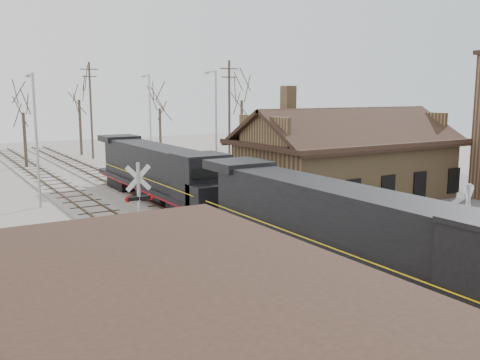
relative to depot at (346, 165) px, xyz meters
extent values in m
plane|color=#9B968C|center=(-11.99, -12.00, -2.41)|extent=(140.00, 140.00, 0.00)
cube|color=slate|center=(-11.99, -12.00, -2.39)|extent=(60.00, 9.00, 0.03)
cube|color=#9B968C|center=(-11.99, 3.00, -2.35)|extent=(3.40, 90.00, 0.12)
cube|color=#473323|center=(-12.71, 3.00, -2.24)|extent=(0.08, 90.00, 0.14)
cube|color=#473323|center=(-11.27, 3.00, -2.24)|extent=(0.08, 90.00, 0.14)
cube|color=#9B968C|center=(-16.49, 3.00, -2.35)|extent=(3.40, 90.00, 0.12)
cube|color=#473323|center=(-17.21, 3.00, -2.24)|extent=(0.08, 90.00, 0.14)
cube|color=#473323|center=(-15.77, 3.00, -2.24)|extent=(0.08, 90.00, 0.14)
cube|color=olive|center=(0.01, 0.00, -0.41)|extent=(14.00, 8.00, 4.00)
cube|color=black|center=(0.01, 0.00, 1.69)|extent=(15.20, 9.20, 0.30)
cube|color=black|center=(0.01, -2.30, 2.69)|extent=(15.00, 4.71, 2.66)
cube|color=black|center=(0.01, 2.30, 2.69)|extent=(15.00, 4.71, 2.66)
cube|color=olive|center=(-3.99, 1.50, 4.39)|extent=(0.80, 0.80, 2.20)
cube|color=black|center=(-11.99, -18.86, -1.91)|extent=(2.26, 3.61, 0.90)
cube|color=black|center=(-11.99, -7.12, -1.91)|extent=(2.26, 3.61, 0.90)
cube|color=black|center=(-11.99, -12.99, -1.19)|extent=(2.71, 18.06, 0.32)
cube|color=maroon|center=(-11.99, -12.99, -1.39)|extent=(2.73, 18.06, 0.11)
cube|color=black|center=(-11.99, -11.86, 0.21)|extent=(2.35, 13.10, 2.53)
cube|color=black|center=(-11.99, -0.29, -1.91)|extent=(2.26, 3.61, 0.90)
cube|color=black|center=(-11.99, 11.45, -1.91)|extent=(2.26, 3.61, 0.90)
cube|color=black|center=(-11.99, 5.58, -1.19)|extent=(2.71, 18.06, 0.32)
cube|color=maroon|center=(-11.99, 5.58, -1.39)|extent=(2.73, 18.06, 0.11)
cube|color=black|center=(-11.99, 6.71, 0.21)|extent=(2.35, 13.10, 2.53)
cube|color=black|center=(-11.99, -1.11, 0.21)|extent=(2.71, 2.53, 2.53)
cube|color=black|center=(-11.99, -2.64, -0.56)|extent=(2.71, 1.63, 1.26)
cube|color=black|center=(-11.99, -3.56, -1.91)|extent=(2.53, 0.25, 0.90)
cylinder|color=#A5A8AD|center=(-9.40, -16.61, -0.25)|extent=(0.15, 0.15, 4.31)
cube|color=silver|center=(-9.40, -16.61, 1.26)|extent=(1.07, 0.42, 1.13)
cube|color=silver|center=(-9.40, -16.61, 1.26)|extent=(1.07, 0.42, 1.13)
cube|color=black|center=(-9.40, -16.61, 0.40)|extent=(0.96, 0.47, 0.16)
cylinder|color=#B20C0C|center=(-9.85, -16.78, 0.40)|extent=(0.27, 0.16, 0.26)
cylinder|color=#B20C0C|center=(-8.94, -16.45, 0.40)|extent=(0.27, 0.16, 0.26)
cube|color=#A5A8AD|center=(-9.40, -16.61, -1.44)|extent=(0.43, 0.32, 0.54)
cylinder|color=#A5A8AD|center=(-17.69, -6.37, -0.17)|extent=(0.16, 0.16, 4.47)
cube|color=silver|center=(-17.69, -6.37, 1.39)|extent=(1.17, 0.05, 1.17)
cube|color=silver|center=(-17.69, -6.37, 1.39)|extent=(1.17, 0.05, 1.17)
cube|color=black|center=(-17.69, -6.37, 0.50)|extent=(1.01, 0.16, 0.17)
cylinder|color=#B20C0C|center=(-17.18, -6.36, 0.50)|extent=(0.27, 0.08, 0.27)
cylinder|color=#B20C0C|center=(-18.19, -6.37, 0.50)|extent=(0.27, 0.08, 0.27)
cube|color=#A5A8AD|center=(-17.69, -6.37, -1.40)|extent=(0.45, 0.34, 0.56)
cylinder|color=#A5A8AD|center=(-19.20, 8.01, 1.94)|extent=(0.18, 0.18, 8.70)
cylinder|color=#A5A8AD|center=(-19.20, 8.91, 6.19)|extent=(0.12, 1.80, 0.12)
cube|color=#A5A8AD|center=(-19.20, 9.71, 6.09)|extent=(0.25, 0.50, 0.12)
cylinder|color=#A5A8AD|center=(-3.56, 12.56, 2.25)|extent=(0.18, 0.18, 9.32)
cylinder|color=#A5A8AD|center=(-3.56, 13.46, 6.81)|extent=(0.12, 1.80, 0.12)
cube|color=#A5A8AD|center=(-3.56, 14.26, 6.71)|extent=(0.25, 0.50, 0.12)
cylinder|color=#A5A8AD|center=(-4.76, 24.80, 2.24)|extent=(0.18, 0.18, 9.29)
cylinder|color=#A5A8AD|center=(-4.76, 25.70, 6.78)|extent=(0.12, 1.80, 0.12)
cube|color=#A5A8AD|center=(-4.76, 26.50, 6.68)|extent=(0.25, 0.50, 0.12)
cylinder|color=#382D23|center=(-8.83, 32.34, 3.00)|extent=(0.24, 0.24, 10.81)
cube|color=#382D23|center=(-8.83, 32.34, 7.60)|extent=(2.00, 0.10, 0.10)
cube|color=#382D23|center=(-8.83, 32.34, 6.80)|extent=(1.60, 0.10, 0.10)
cylinder|color=#382D23|center=(0.54, 17.41, 2.85)|extent=(0.24, 0.24, 10.52)
cube|color=#382D23|center=(0.54, 17.41, 7.31)|extent=(2.00, 0.10, 0.10)
cube|color=#382D23|center=(0.54, 17.41, 6.51)|extent=(1.60, 0.10, 0.10)
cylinder|color=#382D23|center=(-16.64, 28.44, 0.34)|extent=(0.32, 0.32, 5.49)
cylinder|color=#382D23|center=(-8.94, 36.85, 0.89)|extent=(0.32, 0.32, 6.60)
cylinder|color=#382D23|center=(-1.26, 30.60, 0.41)|extent=(0.32, 0.32, 5.63)
cylinder|color=#382D23|center=(7.14, 25.95, 0.87)|extent=(0.32, 0.32, 6.55)
camera|label=1|loc=(-25.67, -28.18, 5.05)|focal=40.00mm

